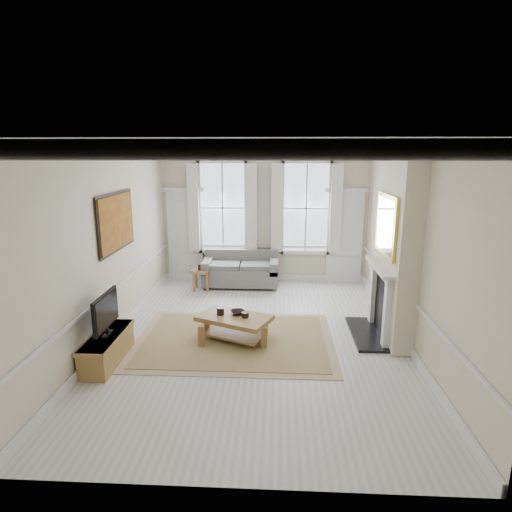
# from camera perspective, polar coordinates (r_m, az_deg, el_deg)

# --- Properties ---
(floor) EXTENTS (7.20, 7.20, 0.00)m
(floor) POSITION_cam_1_polar(r_m,az_deg,el_deg) (7.91, 0.17, -10.75)
(floor) COLOR #B7B5AD
(floor) RESTS_ON ground
(ceiling) EXTENTS (7.20, 7.20, 0.00)m
(ceiling) POSITION_cam_1_polar(r_m,az_deg,el_deg) (7.20, 0.19, 14.69)
(ceiling) COLOR white
(ceiling) RESTS_ON back_wall
(back_wall) EXTENTS (5.20, 0.00, 5.20)m
(back_wall) POSITION_cam_1_polar(r_m,az_deg,el_deg) (10.91, 1.11, 5.42)
(back_wall) COLOR beige
(back_wall) RESTS_ON floor
(left_wall) EXTENTS (0.00, 7.20, 7.20)m
(left_wall) POSITION_cam_1_polar(r_m,az_deg,el_deg) (7.93, -18.93, 1.50)
(left_wall) COLOR beige
(left_wall) RESTS_ON floor
(right_wall) EXTENTS (0.00, 7.20, 7.20)m
(right_wall) POSITION_cam_1_polar(r_m,az_deg,el_deg) (7.70, 19.90, 1.06)
(right_wall) COLOR beige
(right_wall) RESTS_ON floor
(window_left) EXTENTS (1.26, 0.20, 2.20)m
(window_left) POSITION_cam_1_polar(r_m,az_deg,el_deg) (10.92, -4.44, 6.45)
(window_left) COLOR #B2BCC6
(window_left) RESTS_ON back_wall
(window_right) EXTENTS (1.26, 0.20, 2.20)m
(window_right) POSITION_cam_1_polar(r_m,az_deg,el_deg) (10.85, 6.69, 6.35)
(window_right) COLOR #B2BCC6
(window_right) RESTS_ON back_wall
(door_left) EXTENTS (0.90, 0.08, 2.30)m
(door_left) POSITION_cam_1_polar(r_m,az_deg,el_deg) (11.22, -9.44, 2.62)
(door_left) COLOR silver
(door_left) RESTS_ON floor
(door_right) EXTENTS (0.90, 0.08, 2.30)m
(door_right) POSITION_cam_1_polar(r_m,az_deg,el_deg) (11.09, 11.75, 2.39)
(door_right) COLOR silver
(door_right) RESTS_ON floor
(painting) EXTENTS (0.05, 1.66, 1.06)m
(painting) POSITION_cam_1_polar(r_m,az_deg,el_deg) (8.13, -18.09, 4.36)
(painting) COLOR #A1721B
(painting) RESTS_ON left_wall
(chimney_breast) EXTENTS (0.35, 1.70, 3.38)m
(chimney_breast) POSITION_cam_1_polar(r_m,az_deg,el_deg) (7.84, 18.26, 1.41)
(chimney_breast) COLOR beige
(chimney_breast) RESTS_ON floor
(hearth) EXTENTS (0.55, 1.50, 0.05)m
(hearth) POSITION_cam_1_polar(r_m,az_deg,el_deg) (8.25, 14.49, -9.98)
(hearth) COLOR black
(hearth) RESTS_ON floor
(fireplace) EXTENTS (0.21, 1.45, 1.33)m
(fireplace) POSITION_cam_1_polar(r_m,az_deg,el_deg) (8.04, 16.19, -5.32)
(fireplace) COLOR silver
(fireplace) RESTS_ON floor
(mirror) EXTENTS (0.06, 1.26, 1.06)m
(mirror) POSITION_cam_1_polar(r_m,az_deg,el_deg) (7.72, 16.91, 3.97)
(mirror) COLOR gold
(mirror) RESTS_ON chimney_breast
(sofa) EXTENTS (1.85, 0.90, 0.86)m
(sofa) POSITION_cam_1_polar(r_m,az_deg,el_deg) (10.75, -2.02, -2.03)
(sofa) COLOR #626260
(sofa) RESTS_ON floor
(side_table) EXTENTS (0.54, 0.54, 0.50)m
(side_table) POSITION_cam_1_polar(r_m,az_deg,el_deg) (10.45, -7.27, -2.39)
(side_table) COLOR brown
(side_table) RESTS_ON floor
(rug) EXTENTS (3.50, 2.60, 0.02)m
(rug) POSITION_cam_1_polar(r_m,az_deg,el_deg) (7.79, -2.88, -11.09)
(rug) COLOR olive
(rug) RESTS_ON floor
(coffee_table) EXTENTS (1.43, 1.16, 0.47)m
(coffee_table) POSITION_cam_1_polar(r_m,az_deg,el_deg) (7.64, -2.91, -8.56)
(coffee_table) COLOR brown
(coffee_table) RESTS_ON rug
(ceramic_pot_a) EXTENTS (0.13, 0.13, 0.13)m
(ceramic_pot_a) POSITION_cam_1_polar(r_m,az_deg,el_deg) (7.66, -4.76, -7.35)
(ceramic_pot_a) COLOR black
(ceramic_pot_a) RESTS_ON coffee_table
(ceramic_pot_b) EXTENTS (0.13, 0.13, 0.09)m
(ceramic_pot_b) POSITION_cam_1_polar(r_m,az_deg,el_deg) (7.53, -1.44, -7.85)
(ceramic_pot_b) COLOR black
(ceramic_pot_b) RESTS_ON coffee_table
(bowl) EXTENTS (0.33, 0.33, 0.06)m
(bowl) POSITION_cam_1_polar(r_m,az_deg,el_deg) (7.69, -2.47, -7.51)
(bowl) COLOR black
(bowl) RESTS_ON coffee_table
(tv_stand) EXTENTS (0.42, 1.30, 0.46)m
(tv_stand) POSITION_cam_1_polar(r_m,az_deg,el_deg) (7.36, -19.18, -11.56)
(tv_stand) COLOR brown
(tv_stand) RESTS_ON floor
(tv) EXTENTS (0.08, 0.90, 0.68)m
(tv) POSITION_cam_1_polar(r_m,az_deg,el_deg) (7.11, -19.41, -6.99)
(tv) COLOR black
(tv) RESTS_ON tv_stand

